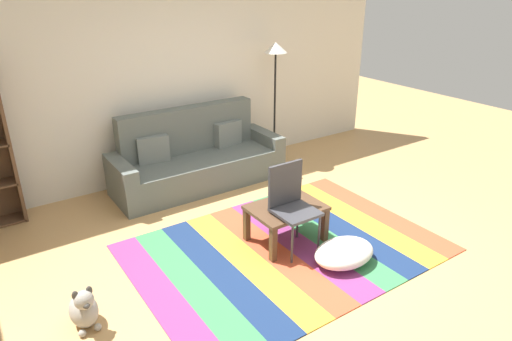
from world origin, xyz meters
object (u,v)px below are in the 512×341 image
Objects in this scene: tv_remote at (287,204)px; couch at (197,160)px; dog at (84,309)px; coffee_table at (286,212)px; pouf at (344,253)px; standing_lamp at (275,63)px; folding_chair at (291,200)px.

couch is at bearing 111.73° from tv_remote.
couch reaches higher than dog.
tv_remote is at bearing 46.53° from coffee_table.
couch is 3.01× the size of coffee_table.
dog reaches higher than pouf.
coffee_table is 0.43× the size of standing_lamp.
standing_lamp reaches higher than pouf.
pouf is 0.71× the size of folding_chair.
folding_chair is at bearing 0.03° from dog.
couch is at bearing 92.92° from coffee_table.
couch reaches higher than pouf.
folding_chair is at bearing -122.38° from standing_lamp.
tv_remote is at bearing -122.98° from standing_lamp.
couch is 1.81m from tv_remote.
tv_remote reaches higher than pouf.
coffee_table is 5.00× the size of tv_remote.
couch is 1.30× the size of standing_lamp.
dog is at bearing -148.82° from standing_lamp.
dog is 2.14m from tv_remote.
pouf is at bearing -55.32° from tv_remote.
pouf is at bearing -52.40° from folding_chair.
tv_remote reaches higher than dog.
standing_lamp is at bearing 31.18° from dog.
standing_lamp is (1.34, 0.09, 1.12)m from couch.
dog is 4.12m from standing_lamp.
standing_lamp is 1.94× the size of folding_chair.
coffee_table is 0.23m from folding_chair.
tv_remote is 0.17× the size of folding_chair.
standing_lamp is (1.03, 2.56, 1.34)m from pouf.
tv_remote is (0.12, -1.80, 0.08)m from couch.
dog is at bearing -135.97° from couch.
folding_chair is (-0.25, 0.53, 0.42)m from pouf.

